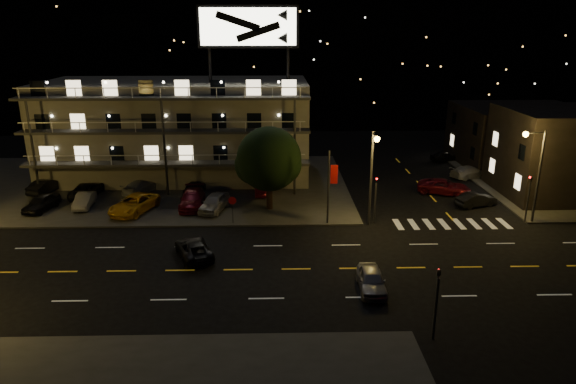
{
  "coord_description": "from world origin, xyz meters",
  "views": [
    {
      "loc": [
        0.62,
        -32.08,
        15.91
      ],
      "look_at": [
        1.64,
        8.0,
        3.04
      ],
      "focal_mm": 32.0,
      "sensor_mm": 36.0,
      "label": 1
    }
  ],
  "objects_px": {
    "lot_car_4": "(214,202)",
    "road_car_east": "(371,280)",
    "lot_car_2": "(134,204)",
    "tree": "(268,161)",
    "road_car_west": "(194,249)",
    "side_car_0": "(476,200)",
    "lot_car_7": "(141,187)"
  },
  "relations": [
    {
      "from": "lot_car_2",
      "to": "lot_car_7",
      "type": "distance_m",
      "value": 5.68
    },
    {
      "from": "lot_car_2",
      "to": "road_car_west",
      "type": "distance_m",
      "value": 11.45
    },
    {
      "from": "side_car_0",
      "to": "road_car_east",
      "type": "relative_size",
      "value": 0.98
    },
    {
      "from": "lot_car_4",
      "to": "road_car_west",
      "type": "bearing_deg",
      "value": -78.23
    },
    {
      "from": "lot_car_7",
      "to": "side_car_0",
      "type": "distance_m",
      "value": 32.42
    },
    {
      "from": "lot_car_2",
      "to": "lot_car_4",
      "type": "height_order",
      "value": "lot_car_4"
    },
    {
      "from": "tree",
      "to": "side_car_0",
      "type": "distance_m",
      "value": 19.68
    },
    {
      "from": "side_car_0",
      "to": "road_car_west",
      "type": "relative_size",
      "value": 0.86
    },
    {
      "from": "lot_car_4",
      "to": "side_car_0",
      "type": "height_order",
      "value": "lot_car_4"
    },
    {
      "from": "side_car_0",
      "to": "road_car_west",
      "type": "xyz_separation_m",
      "value": [
        -24.62,
        -10.42,
        -0.02
      ]
    },
    {
      "from": "tree",
      "to": "road_car_west",
      "type": "bearing_deg",
      "value": -118.33
    },
    {
      "from": "road_car_west",
      "to": "tree",
      "type": "bearing_deg",
      "value": -139.78
    },
    {
      "from": "tree",
      "to": "lot_car_2",
      "type": "xyz_separation_m",
      "value": [
        -12.04,
        -0.63,
        -3.73
      ]
    },
    {
      "from": "lot_car_4",
      "to": "lot_car_2",
      "type": "bearing_deg",
      "value": -163.87
    },
    {
      "from": "tree",
      "to": "lot_car_4",
      "type": "relative_size",
      "value": 1.69
    },
    {
      "from": "lot_car_2",
      "to": "side_car_0",
      "type": "distance_m",
      "value": 31.33
    },
    {
      "from": "lot_car_2",
      "to": "road_car_east",
      "type": "height_order",
      "value": "lot_car_2"
    },
    {
      "from": "tree",
      "to": "lot_car_4",
      "type": "bearing_deg",
      "value": -175.17
    },
    {
      "from": "lot_car_2",
      "to": "road_car_west",
      "type": "xyz_separation_m",
      "value": [
        6.69,
        -9.28,
        -0.27
      ]
    },
    {
      "from": "lot_car_4",
      "to": "road_car_east",
      "type": "xyz_separation_m",
      "value": [
        11.56,
        -14.73,
        -0.22
      ]
    },
    {
      "from": "tree",
      "to": "road_car_east",
      "type": "bearing_deg",
      "value": -66.33
    },
    {
      "from": "tree",
      "to": "lot_car_4",
      "type": "height_order",
      "value": "tree"
    },
    {
      "from": "tree",
      "to": "lot_car_7",
      "type": "height_order",
      "value": "tree"
    },
    {
      "from": "tree",
      "to": "lot_car_7",
      "type": "bearing_deg",
      "value": 158.76
    },
    {
      "from": "tree",
      "to": "road_car_east",
      "type": "height_order",
      "value": "tree"
    },
    {
      "from": "road_car_west",
      "to": "road_car_east",
      "type": "bearing_deg",
      "value": 135.0
    },
    {
      "from": "lot_car_4",
      "to": "side_car_0",
      "type": "relative_size",
      "value": 1.12
    },
    {
      "from": "side_car_0",
      "to": "lot_car_2",
      "type": "bearing_deg",
      "value": 72.32
    },
    {
      "from": "tree",
      "to": "lot_car_2",
      "type": "relative_size",
      "value": 1.39
    },
    {
      "from": "tree",
      "to": "side_car_0",
      "type": "xyz_separation_m",
      "value": [
        19.27,
        0.51,
        -3.98
      ]
    },
    {
      "from": "tree",
      "to": "lot_car_4",
      "type": "xyz_separation_m",
      "value": [
        -4.92,
        -0.42,
        -3.72
      ]
    },
    {
      "from": "lot_car_2",
      "to": "side_car_0",
      "type": "relative_size",
      "value": 1.37
    }
  ]
}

